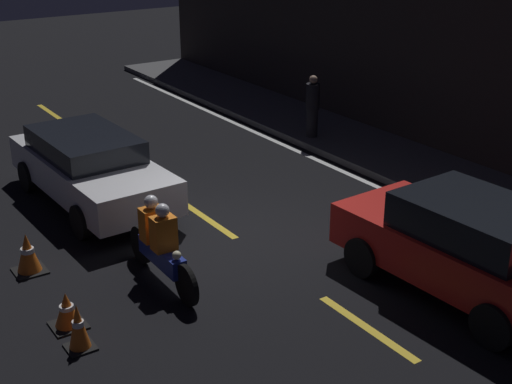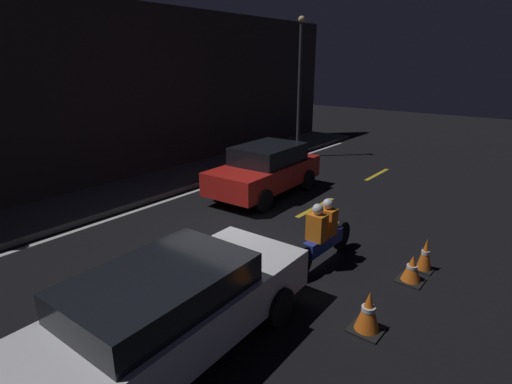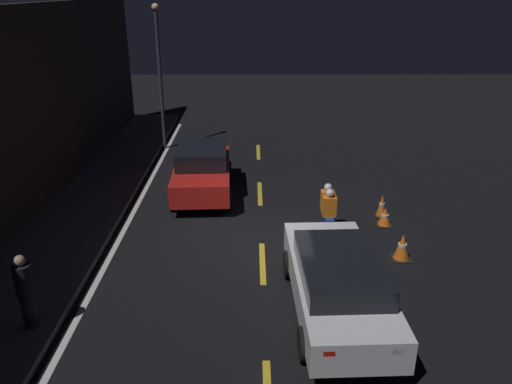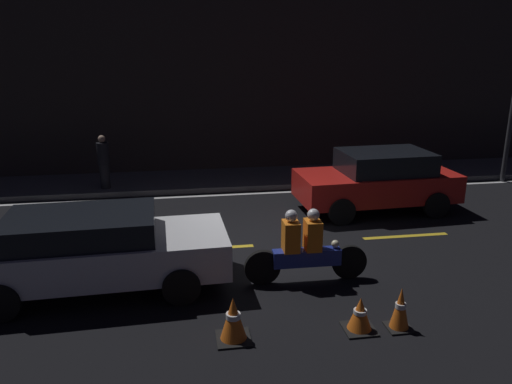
# 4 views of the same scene
# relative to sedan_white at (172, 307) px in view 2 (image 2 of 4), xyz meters

# --- Properties ---
(ground_plane) EXTENTS (56.00, 56.00, 0.00)m
(ground_plane) POSITION_rel_sedan_white_xyz_m (3.05, 1.49, -0.76)
(ground_plane) COLOR black
(raised_curb) EXTENTS (28.00, 2.32, 0.16)m
(raised_curb) POSITION_rel_sedan_white_xyz_m (3.05, 6.74, -0.68)
(raised_curb) COLOR #4C4C4F
(raised_curb) RESTS_ON ground
(building_front) EXTENTS (28.00, 0.30, 5.91)m
(building_front) POSITION_rel_sedan_white_xyz_m (3.05, 8.05, 2.19)
(building_front) COLOR #2D2826
(building_front) RESTS_ON ground
(lane_dash_c) EXTENTS (2.00, 0.14, 0.01)m
(lane_dash_c) POSITION_rel_sedan_white_xyz_m (2.05, 1.49, -0.76)
(lane_dash_c) COLOR gold
(lane_dash_c) RESTS_ON ground
(lane_dash_d) EXTENTS (2.00, 0.14, 0.01)m
(lane_dash_d) POSITION_rel_sedan_white_xyz_m (6.55, 1.49, -0.76)
(lane_dash_d) COLOR gold
(lane_dash_d) RESTS_ON ground
(lane_dash_e) EXTENTS (2.00, 0.14, 0.01)m
(lane_dash_e) POSITION_rel_sedan_white_xyz_m (11.05, 1.49, -0.76)
(lane_dash_e) COLOR gold
(lane_dash_e) RESTS_ON ground
(lane_solid_kerb) EXTENTS (25.20, 0.14, 0.01)m
(lane_solid_kerb) POSITION_rel_sedan_white_xyz_m (3.05, 5.33, -0.76)
(lane_solid_kerb) COLOR silver
(lane_solid_kerb) RESTS_ON ground
(sedan_white) EXTENTS (4.59, 2.00, 1.40)m
(sedan_white) POSITION_rel_sedan_white_xyz_m (0.00, 0.00, 0.00)
(sedan_white) COLOR silver
(sedan_white) RESTS_ON ground
(taxi_red) EXTENTS (4.11, 2.04, 1.56)m
(taxi_red) POSITION_rel_sedan_white_xyz_m (6.61, 3.36, 0.06)
(taxi_red) COLOR red
(taxi_red) RESTS_ON ground
(motorcycle) EXTENTS (2.28, 0.37, 1.40)m
(motorcycle) POSITION_rel_sedan_white_xyz_m (3.69, -0.32, -0.11)
(motorcycle) COLOR black
(motorcycle) RESTS_ON ground
(traffic_cone_near) EXTENTS (0.51, 0.51, 0.69)m
(traffic_cone_near) POSITION_rel_sedan_white_xyz_m (2.22, -1.99, -0.43)
(traffic_cone_near) COLOR black
(traffic_cone_near) RESTS_ON ground
(traffic_cone_mid) EXTENTS (0.48, 0.48, 0.54)m
(traffic_cone_mid) POSITION_rel_sedan_white_xyz_m (4.14, -2.04, -0.50)
(traffic_cone_mid) COLOR black
(traffic_cone_mid) RESTS_ON ground
(traffic_cone_far) EXTENTS (0.38, 0.38, 0.69)m
(traffic_cone_far) POSITION_rel_sedan_white_xyz_m (4.76, -2.09, -0.43)
(traffic_cone_far) COLOR black
(traffic_cone_far) RESTS_ON ground
(street_lamp) EXTENTS (0.28, 0.28, 5.76)m
(street_lamp) POSITION_rel_sedan_white_xyz_m (11.66, 5.43, 2.47)
(street_lamp) COLOR #333338
(street_lamp) RESTS_ON ground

